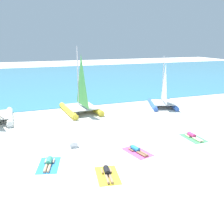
{
  "coord_description": "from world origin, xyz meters",
  "views": [
    {
      "loc": [
        -6.41,
        -11.74,
        6.56
      ],
      "look_at": [
        0.0,
        5.59,
        1.2
      ],
      "focal_mm": 40.25,
      "sensor_mm": 36.0,
      "label": 1
    }
  ],
  "objects_px": {
    "towel_center_left": "(108,175)",
    "cooler_box": "(74,144)",
    "towel_center_right": "(137,152)",
    "sailboat_yellow": "(81,103)",
    "sunbather_rightmost": "(193,136)",
    "towel_leftmost": "(49,165)",
    "towel_rightmost": "(193,138)",
    "sunbather_center_right": "(137,150)",
    "sunbather_center_left": "(107,172)",
    "sunbather_leftmost": "(49,163)",
    "sailboat_blue": "(163,100)"
  },
  "relations": [
    {
      "from": "towel_center_left",
      "to": "cooler_box",
      "type": "xyz_separation_m",
      "value": [
        -0.86,
        4.05,
        0.17
      ]
    },
    {
      "from": "towel_center_right",
      "to": "sailboat_yellow",
      "type": "bearing_deg",
      "value": 96.79
    },
    {
      "from": "sunbather_rightmost",
      "to": "cooler_box",
      "type": "xyz_separation_m",
      "value": [
        -8.07,
        1.37,
        0.05
      ]
    },
    {
      "from": "towel_leftmost",
      "to": "sunbather_rightmost",
      "type": "bearing_deg",
      "value": 3.4
    },
    {
      "from": "towel_rightmost",
      "to": "cooler_box",
      "type": "distance_m",
      "value": 8.2
    },
    {
      "from": "towel_center_left",
      "to": "sunbather_center_right",
      "type": "relative_size",
      "value": 1.22
    },
    {
      "from": "towel_leftmost",
      "to": "towel_rightmost",
      "type": "xyz_separation_m",
      "value": [
        9.84,
        0.52,
        0.0
      ]
    },
    {
      "from": "sailboat_yellow",
      "to": "sunbather_center_left",
      "type": "relative_size",
      "value": 3.83
    },
    {
      "from": "sunbather_leftmost",
      "to": "cooler_box",
      "type": "xyz_separation_m",
      "value": [
        1.76,
        1.89,
        0.05
      ]
    },
    {
      "from": "towel_center_left",
      "to": "sunbather_rightmost",
      "type": "height_order",
      "value": "sunbather_rightmost"
    },
    {
      "from": "sunbather_center_left",
      "to": "towel_center_left",
      "type": "bearing_deg",
      "value": -90.0
    },
    {
      "from": "sailboat_yellow",
      "to": "cooler_box",
      "type": "height_order",
      "value": "sailboat_yellow"
    },
    {
      "from": "sailboat_blue",
      "to": "towel_rightmost",
      "type": "distance_m",
      "value": 8.43
    },
    {
      "from": "sailboat_yellow",
      "to": "towel_rightmost",
      "type": "bearing_deg",
      "value": -62.24
    },
    {
      "from": "sailboat_yellow",
      "to": "sunbather_rightmost",
      "type": "xyz_separation_m",
      "value": [
        5.76,
        -8.9,
        -0.76
      ]
    },
    {
      "from": "towel_center_left",
      "to": "sunbather_center_right",
      "type": "xyz_separation_m",
      "value": [
        2.58,
        1.99,
        0.13
      ]
    },
    {
      "from": "towel_center_left",
      "to": "sunbather_leftmost",
      "type": "bearing_deg",
      "value": 140.5
    },
    {
      "from": "sunbather_center_right",
      "to": "sunbather_rightmost",
      "type": "xyz_separation_m",
      "value": [
        4.63,
        0.69,
        0.0
      ]
    },
    {
      "from": "sunbather_center_right",
      "to": "sunbather_rightmost",
      "type": "distance_m",
      "value": 4.68
    },
    {
      "from": "sunbather_leftmost",
      "to": "cooler_box",
      "type": "relative_size",
      "value": 3.1
    },
    {
      "from": "sailboat_blue",
      "to": "sunbather_center_right",
      "type": "distance_m",
      "value": 11.19
    },
    {
      "from": "towel_leftmost",
      "to": "sunbather_center_left",
      "type": "height_order",
      "value": "sunbather_center_left"
    },
    {
      "from": "sailboat_blue",
      "to": "sunbather_rightmost",
      "type": "xyz_separation_m",
      "value": [
        -2.43,
        -7.97,
        -0.62
      ]
    },
    {
      "from": "sailboat_blue",
      "to": "cooler_box",
      "type": "distance_m",
      "value": 12.42
    },
    {
      "from": "sailboat_blue",
      "to": "sunbather_center_right",
      "type": "xyz_separation_m",
      "value": [
        -7.06,
        -8.66,
        -0.62
      ]
    },
    {
      "from": "sailboat_blue",
      "to": "towel_leftmost",
      "type": "relative_size",
      "value": 2.64
    },
    {
      "from": "towel_center_right",
      "to": "sunbather_center_right",
      "type": "bearing_deg",
      "value": 103.16
    },
    {
      "from": "sailboat_blue",
      "to": "towel_leftmost",
      "type": "distance_m",
      "value": 14.98
    },
    {
      "from": "sunbather_rightmost",
      "to": "cooler_box",
      "type": "height_order",
      "value": "cooler_box"
    },
    {
      "from": "sailboat_yellow",
      "to": "sunbather_rightmost",
      "type": "bearing_deg",
      "value": -62.05
    },
    {
      "from": "towel_center_right",
      "to": "towel_rightmost",
      "type": "xyz_separation_m",
      "value": [
        4.61,
        0.69,
        0.0
      ]
    },
    {
      "from": "sailboat_blue",
      "to": "cooler_box",
      "type": "bearing_deg",
      "value": -128.36
    },
    {
      "from": "sunbather_center_right",
      "to": "towel_center_right",
      "type": "bearing_deg",
      "value": -90.0
    },
    {
      "from": "sunbather_center_left",
      "to": "sunbather_leftmost",
      "type": "bearing_deg",
      "value": 150.91
    },
    {
      "from": "sailboat_yellow",
      "to": "towel_center_left",
      "type": "xyz_separation_m",
      "value": [
        -1.44,
        -11.59,
        -0.89
      ]
    },
    {
      "from": "sailboat_yellow",
      "to": "sunbather_center_left",
      "type": "xyz_separation_m",
      "value": [
        -1.43,
        -11.52,
        -0.76
      ]
    },
    {
      "from": "cooler_box",
      "to": "towel_center_left",
      "type": "bearing_deg",
      "value": -77.95
    },
    {
      "from": "sailboat_yellow",
      "to": "towel_rightmost",
      "type": "height_order",
      "value": "sailboat_yellow"
    },
    {
      "from": "sailboat_yellow",
      "to": "sunbather_leftmost",
      "type": "distance_m",
      "value": 10.29
    },
    {
      "from": "towel_center_right",
      "to": "towel_center_left",
      "type": "bearing_deg",
      "value": -143.37
    },
    {
      "from": "sailboat_yellow",
      "to": "towel_center_right",
      "type": "height_order",
      "value": "sailboat_yellow"
    },
    {
      "from": "towel_leftmost",
      "to": "towel_center_right",
      "type": "height_order",
      "value": "same"
    },
    {
      "from": "sunbather_leftmost",
      "to": "sunbather_rightmost",
      "type": "height_order",
      "value": "same"
    },
    {
      "from": "sunbather_leftmost",
      "to": "towel_center_right",
      "type": "bearing_deg",
      "value": 13.01
    },
    {
      "from": "towel_center_left",
      "to": "towel_rightmost",
      "type": "xyz_separation_m",
      "value": [
        7.2,
        2.62,
        0.0
      ]
    },
    {
      "from": "sailboat_yellow",
      "to": "sunbather_center_right",
      "type": "distance_m",
      "value": 9.69
    },
    {
      "from": "sunbather_rightmost",
      "to": "cooler_box",
      "type": "relative_size",
      "value": 3.12
    },
    {
      "from": "towel_center_right",
      "to": "sunbather_center_right",
      "type": "xyz_separation_m",
      "value": [
        -0.02,
        0.07,
        0.13
      ]
    },
    {
      "from": "sailboat_yellow",
      "to": "sunbather_leftmost",
      "type": "relative_size",
      "value": 3.87
    },
    {
      "from": "sailboat_blue",
      "to": "sunbather_center_left",
      "type": "bearing_deg",
      "value": -112.81
    }
  ]
}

